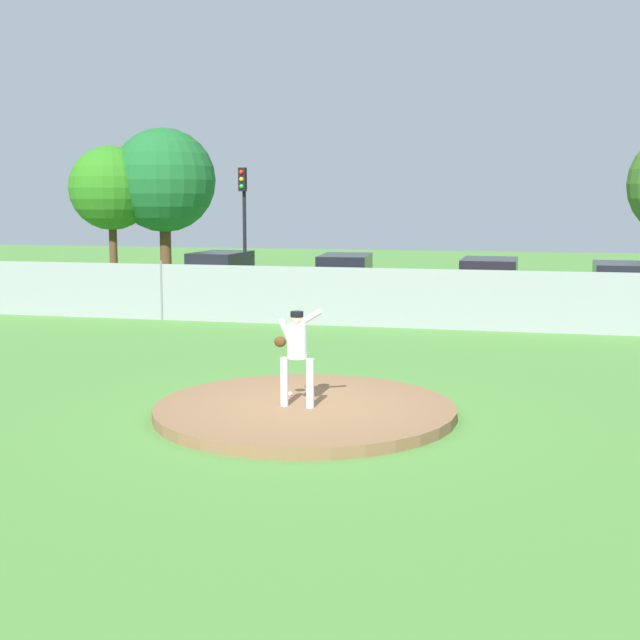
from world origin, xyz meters
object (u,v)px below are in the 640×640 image
parked_car_silver (621,290)px  traffic_light_near (244,207)px  parked_car_red (489,285)px  parked_car_navy (345,282)px  baseball (290,394)px  pitcher_youth (296,348)px  parked_car_white (221,278)px

parked_car_silver → traffic_light_near: 14.38m
parked_car_red → parked_car_navy: bearing=-174.0°
baseball → parked_car_silver: bearing=63.4°
traffic_light_near → parked_car_red: bearing=-21.4°
parked_car_red → traffic_light_near: 10.53m
pitcher_youth → parked_car_white: pitcher_youth is taller
baseball → parked_car_red: size_ratio=0.02×
baseball → parked_car_red: bearing=78.5°
pitcher_youth → parked_car_silver: bearing=65.5°
pitcher_youth → baseball: 1.23m
parked_car_white → traffic_light_near: bearing=95.5°
parked_car_navy → parked_car_white: bearing=173.3°
baseball → parked_car_navy: parked_car_navy is taller
parked_car_silver → parked_car_white: size_ratio=1.00×
parked_car_red → parked_car_white: bearing=179.8°
pitcher_youth → traffic_light_near: (-6.98, 18.56, 2.08)m
pitcher_youth → parked_car_silver: (6.58, 14.48, -0.39)m
parked_car_red → pitcher_youth: bearing=-99.8°
parked_car_navy → parked_car_white: 4.55m
traffic_light_near → parked_car_silver: bearing=-16.8°
parked_car_navy → parked_car_red: (4.66, 0.49, -0.04)m
pitcher_youth → parked_car_red: pitcher_youth is taller
parked_car_red → traffic_light_near: size_ratio=0.97×
parked_car_white → parked_car_silver: bearing=-1.7°
parked_car_silver → parked_car_white: (-13.20, 0.38, 0.05)m
parked_car_navy → parked_car_silver: (8.69, 0.14, -0.06)m
pitcher_youth → parked_car_navy: 14.49m
baseball → parked_car_navy: 13.74m
baseball → parked_car_white: size_ratio=0.02×
parked_car_white → traffic_light_near: 4.44m
pitcher_youth → traffic_light_near: size_ratio=0.35×
pitcher_youth → parked_car_silver: pitcher_youth is taller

